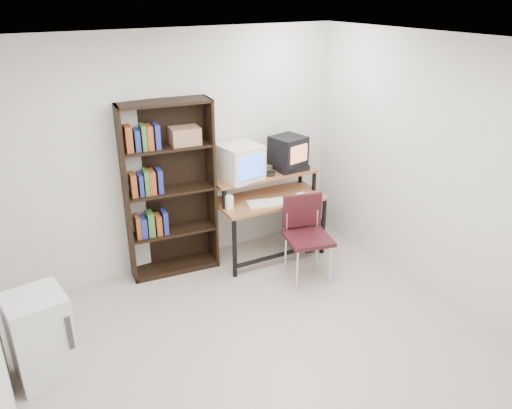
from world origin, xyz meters
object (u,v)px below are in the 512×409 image
bookshelf (168,188)px  mini_fridge (41,336)px  pc_tower (304,229)px  crt_monitor (240,162)px  computer_desk (269,200)px  school_chair (306,229)px  crt_tv (288,151)px

bookshelf → mini_fridge: size_ratio=2.55×
pc_tower → mini_fridge: bearing=-165.1°
crt_monitor → bookshelf: bearing=165.0°
computer_desk → school_chair: 0.64m
bookshelf → mini_fridge: 1.99m
computer_desk → mini_fridge: (-2.67, -0.81, -0.32)m
crt_tv → school_chair: 1.00m
computer_desk → mini_fridge: 2.81m
school_chair → mini_fridge: school_chair is taller
crt_tv → mini_fridge: size_ratio=0.55×
computer_desk → bookshelf: (-1.11, 0.26, 0.29)m
computer_desk → bookshelf: bearing=169.6°
computer_desk → mini_fridge: bearing=-160.3°
crt_tv → mini_fridge: 3.24m
school_chair → bookshelf: bookshelf is taller
computer_desk → crt_monitor: bearing=157.4°
crt_monitor → crt_tv: 0.62m
school_chair → bookshelf: (-1.19, 0.89, 0.41)m
school_chair → bookshelf: 1.54m
crt_tv → mini_fridge: bearing=-174.2°
pc_tower → mini_fridge: size_ratio=0.60×
mini_fridge → crt_tv: bearing=10.7°
crt_monitor → pc_tower: (0.79, -0.18, -0.96)m
crt_tv → bookshelf: 1.46m
crt_tv → pc_tower: size_ratio=0.91×
crt_monitor → mini_fridge: crt_monitor is taller
crt_monitor → school_chair: bearing=-70.1°
school_chair → bookshelf: bearing=158.0°
crt_tv → mini_fridge: crt_tv is taller
pc_tower → school_chair: (-0.41, -0.59, 0.36)m
crt_tv → pc_tower: (0.17, -0.14, -1.01)m
crt_monitor → crt_tv: crt_tv is taller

